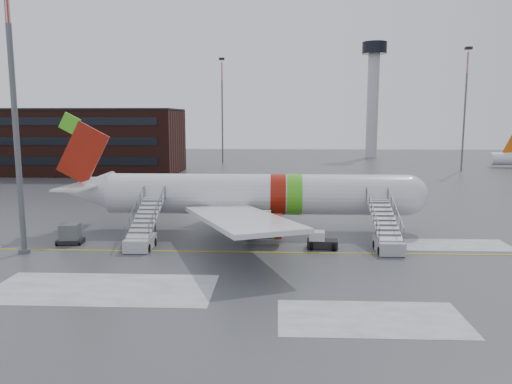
{
  "coord_description": "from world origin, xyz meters",
  "views": [
    {
      "loc": [
        4.9,
        -39.63,
        10.67
      ],
      "look_at": [
        3.02,
        4.81,
        4.0
      ],
      "focal_mm": 35.0,
      "sensor_mm": 36.0,
      "label": 1
    }
  ],
  "objects_px": {
    "pushback_tug": "(320,241)",
    "uld_container": "(70,235)",
    "airstair_aft": "(143,234)",
    "airliner": "(247,195)",
    "light_mast_near": "(14,105)",
    "airstair_fwd": "(387,237)"
  },
  "relations": [
    {
      "from": "airstair_aft",
      "to": "pushback_tug",
      "type": "bearing_deg",
      "value": 0.58
    },
    {
      "from": "airliner",
      "to": "light_mast_near",
      "type": "bearing_deg",
      "value": -152.86
    },
    {
      "from": "airstair_fwd",
      "to": "airstair_aft",
      "type": "relative_size",
      "value": 1.0
    },
    {
      "from": "uld_container",
      "to": "airliner",
      "type": "bearing_deg",
      "value": 21.37
    },
    {
      "from": "airstair_aft",
      "to": "uld_container",
      "type": "height_order",
      "value": "airstair_aft"
    },
    {
      "from": "pushback_tug",
      "to": "light_mast_near",
      "type": "height_order",
      "value": "light_mast_near"
    },
    {
      "from": "airliner",
      "to": "airstair_fwd",
      "type": "distance_m",
      "value": 13.69
    },
    {
      "from": "airstair_aft",
      "to": "light_mast_near",
      "type": "height_order",
      "value": "light_mast_near"
    },
    {
      "from": "airliner",
      "to": "uld_container",
      "type": "xyz_separation_m",
      "value": [
        -14.73,
        -5.76,
        -2.62
      ]
    },
    {
      "from": "airliner",
      "to": "pushback_tug",
      "type": "height_order",
      "value": "airliner"
    },
    {
      "from": "airstair_fwd",
      "to": "uld_container",
      "type": "distance_m",
      "value": 26.53
    },
    {
      "from": "pushback_tug",
      "to": "light_mast_near",
      "type": "bearing_deg",
      "value": -174.14
    },
    {
      "from": "airstair_fwd",
      "to": "uld_container",
      "type": "bearing_deg",
      "value": 178.33
    },
    {
      "from": "airstair_fwd",
      "to": "light_mast_near",
      "type": "xyz_separation_m",
      "value": [
        -28.98,
        -2.27,
        10.55
      ]
    },
    {
      "from": "pushback_tug",
      "to": "uld_container",
      "type": "distance_m",
      "value": 21.16
    },
    {
      "from": "light_mast_near",
      "to": "pushback_tug",
      "type": "bearing_deg",
      "value": 5.86
    },
    {
      "from": "airstair_aft",
      "to": "uld_container",
      "type": "distance_m",
      "value": 6.5
    },
    {
      "from": "airliner",
      "to": "light_mast_near",
      "type": "height_order",
      "value": "light_mast_near"
    },
    {
      "from": "uld_container",
      "to": "airstair_fwd",
      "type": "bearing_deg",
      "value": -1.67
    },
    {
      "from": "airliner",
      "to": "airstair_aft",
      "type": "xyz_separation_m",
      "value": [
        -8.28,
        -6.54,
        -2.35
      ]
    },
    {
      "from": "airstair_fwd",
      "to": "pushback_tug",
      "type": "height_order",
      "value": "airstair_fwd"
    },
    {
      "from": "airliner",
      "to": "pushback_tug",
      "type": "bearing_deg",
      "value": -44.84
    }
  ]
}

